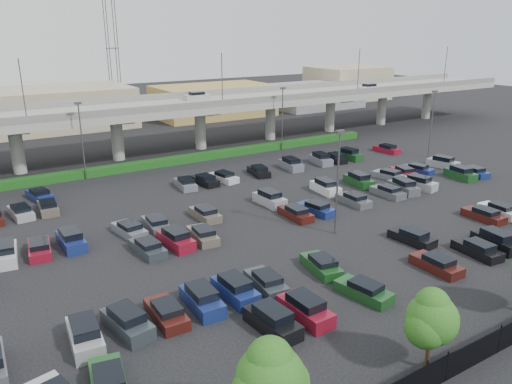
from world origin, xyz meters
TOP-DOWN VIEW (x-y plane):
  - ground at (0.00, 0.00)m, footprint 280.00×280.00m
  - overpass at (-0.22, 31.99)m, footprint 150.00×13.00m
  - hedge at (0.00, 25.00)m, footprint 66.00×1.60m
  - parked_cars at (-1.54, -2.77)m, footprint 62.86×41.69m
  - light_poles at (-4.13, 2.00)m, footprint 66.90×48.38m
  - distant_buildings at (12.38, 61.81)m, footprint 138.00×24.00m
  - comm_tower at (4.00, 74.00)m, footprint 2.40×2.40m

SIDE VIEW (x-z plane):
  - ground at x=0.00m, z-range 0.00..0.00m
  - hedge at x=0.00m, z-range 0.00..1.10m
  - parked_cars at x=-1.54m, z-range -0.21..1.46m
  - distant_buildings at x=12.38m, z-range -0.76..8.24m
  - light_poles at x=-4.13m, z-range 1.09..11.39m
  - overpass at x=-0.22m, z-range -0.93..14.87m
  - comm_tower at x=4.00m, z-range 0.61..30.61m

